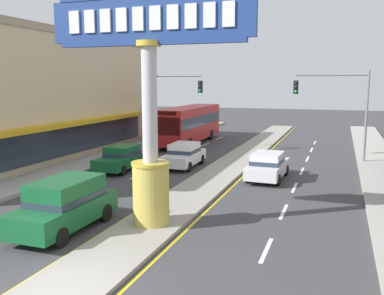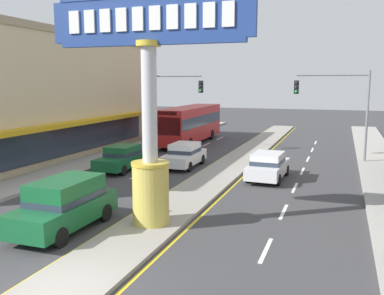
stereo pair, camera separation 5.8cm
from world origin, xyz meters
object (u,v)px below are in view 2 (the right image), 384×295
Objects in this scene: sedan_near_left_lane at (268,166)px; bus_near_right_lane at (190,122)px; storefront_left at (17,95)px; sedan_mid_left_lane at (122,157)px; suv_far_right_lane at (65,204)px; traffic_light_left_side at (167,97)px; district_sign at (149,114)px; sedan_far_left_oncoming at (184,155)px; traffic_light_right_side at (340,100)px.

bus_near_right_lane is at bearing 126.77° from sedan_near_left_lane.
sedan_mid_left_lane is (9.13, -1.47, -3.73)m from storefront_left.
suv_far_right_lane is 1.05× the size of sedan_near_left_lane.
sedan_mid_left_lane is (0.28, -7.96, -3.46)m from traffic_light_left_side.
district_sign is 1.36× the size of traffic_light_left_side.
sedan_near_left_lane is 9.03m from sedan_mid_left_lane.
storefront_left is 2.32× the size of bus_near_right_lane.
bus_near_right_lane is (9.13, 11.06, -2.65)m from storefront_left.
storefront_left is 5.66× the size of suv_far_right_lane.
sedan_far_left_oncoming is (-2.86, 11.23, -3.48)m from district_sign.
bus_near_right_lane is at bearing 107.82° from sedan_far_left_oncoming.
sedan_near_left_lane and sedan_mid_left_lane have the same top height.
suv_far_right_lane is (3.59, -18.29, -3.26)m from traffic_light_left_side.
sedan_near_left_lane is 1.01× the size of sedan_far_left_oncoming.
suv_far_right_lane is (12.43, -11.79, -3.53)m from storefront_left.
storefront_left is 6.02× the size of sedan_far_left_oncoming.
traffic_light_right_side is at bearing 27.87° from sedan_far_left_oncoming.
traffic_light_left_side is at bearing 36.30° from storefront_left.
district_sign is 18.11m from traffic_light_left_side.
storefront_left reaches higher than sedan_mid_left_lane.
sedan_mid_left_lane is at bearing -145.57° from sedan_far_left_oncoming.
storefront_left is 18.55m from sedan_near_left_lane.
sedan_near_left_lane is 6.00m from sedan_far_left_oncoming.
traffic_light_left_side is 12.44m from sedan_near_left_lane.
sedan_mid_left_lane is at bearing -90.00° from bus_near_right_lane.
storefront_left is (-15.29, 10.43, 0.24)m from district_sign.
traffic_light_right_side is 20.09m from suv_far_right_lane.
sedan_far_left_oncoming is at bearing 90.00° from suv_far_right_lane.
district_sign is at bearing -106.87° from sedan_near_left_lane.
storefront_left is 14.58m from bus_near_right_lane.
sedan_far_left_oncoming is at bearing 3.66° from storefront_left.
sedan_far_left_oncoming is at bearing -152.13° from traffic_light_right_side.
sedan_far_left_oncoming is at bearing 162.47° from sedan_near_left_lane.
sedan_near_left_lane is 1.01× the size of sedan_mid_left_lane.
bus_near_right_lane is 12.57m from sedan_mid_left_lane.
traffic_light_right_side is 1.43× the size of sedan_far_left_oncoming.
sedan_mid_left_lane is at bearing 107.73° from suv_far_right_lane.
traffic_light_right_side is (12.89, -0.78, 0.00)m from traffic_light_left_side.
sedan_mid_left_lane is 1.00× the size of sedan_far_left_oncoming.
bus_near_right_lane is 2.60× the size of sedan_far_left_oncoming.
bus_near_right_lane reaches higher than sedan_mid_left_lane.
suv_far_right_lane is at bearing -117.94° from sedan_near_left_lane.
bus_near_right_lane is 10.83m from sedan_far_left_oncoming.
storefront_left is 4.20× the size of traffic_light_right_side.
suv_far_right_lane is at bearing -72.27° from sedan_mid_left_lane.
traffic_light_right_side is at bearing 68.24° from district_sign.
storefront_left reaches higher than traffic_light_left_side.
sedan_near_left_lane is at bearing 73.13° from district_sign.
district_sign is 0.32× the size of storefront_left.
sedan_far_left_oncoming is (-0.00, 12.59, -0.20)m from suv_far_right_lane.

